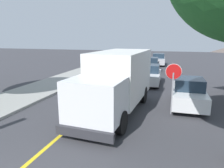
{
  "coord_description": "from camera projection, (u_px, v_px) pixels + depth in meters",
  "views": [
    {
      "loc": [
        4.27,
        -2.09,
        3.94
      ],
      "look_at": [
        1.05,
        8.65,
        1.4
      ],
      "focal_mm": 33.04,
      "sensor_mm": 36.0,
      "label": 1
    }
  ],
  "objects": [
    {
      "name": "box_truck",
      "position": [
        117.0,
        79.0,
        10.95
      ],
      "size": [
        2.81,
        7.31,
        3.2
      ],
      "color": "silver",
      "rests_on": "ground"
    },
    {
      "name": "stop_sign",
      "position": [
        173.0,
        79.0,
        10.49
      ],
      "size": [
        0.8,
        0.1,
        2.65
      ],
      "color": "gray",
      "rests_on": "ground"
    },
    {
      "name": "centre_line_yellow",
      "position": [
        102.0,
        100.0,
        13.36
      ],
      "size": [
        0.16,
        56.0,
        0.01
      ],
      "primitive_type": "cube",
      "color": "gold",
      "rests_on": "ground"
    },
    {
      "name": "parked_van_across",
      "position": [
        188.0,
        92.0,
        12.05
      ],
      "size": [
        1.85,
        4.42,
        1.67
      ],
      "color": "silver",
      "rests_on": "ground"
    },
    {
      "name": "parked_car_far",
      "position": [
        158.0,
        60.0,
        29.75
      ],
      "size": [
        1.99,
        4.47,
        1.67
      ],
      "color": "#B7B7BC",
      "rests_on": "ground"
    },
    {
      "name": "parked_car_mid",
      "position": [
        151.0,
        65.0,
        23.92
      ],
      "size": [
        1.95,
        4.46,
        1.67
      ],
      "color": "black",
      "rests_on": "ground"
    },
    {
      "name": "parked_car_near",
      "position": [
        150.0,
        75.0,
        17.68
      ],
      "size": [
        1.9,
        4.44,
        1.67
      ],
      "color": "silver",
      "rests_on": "ground"
    }
  ]
}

